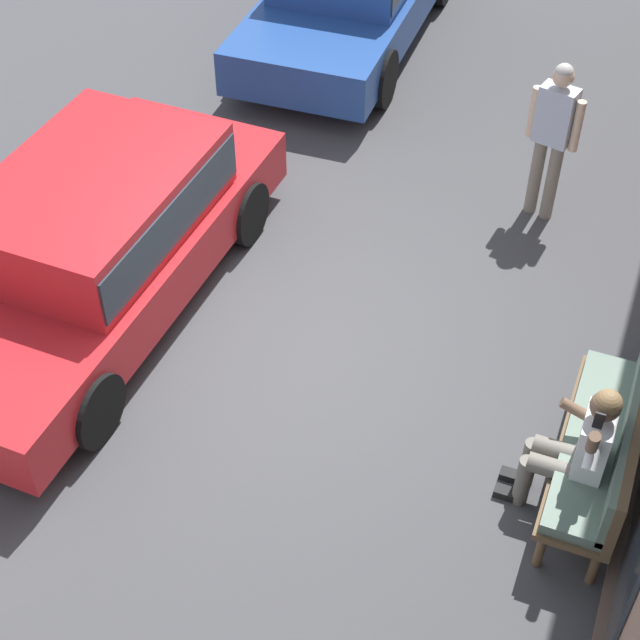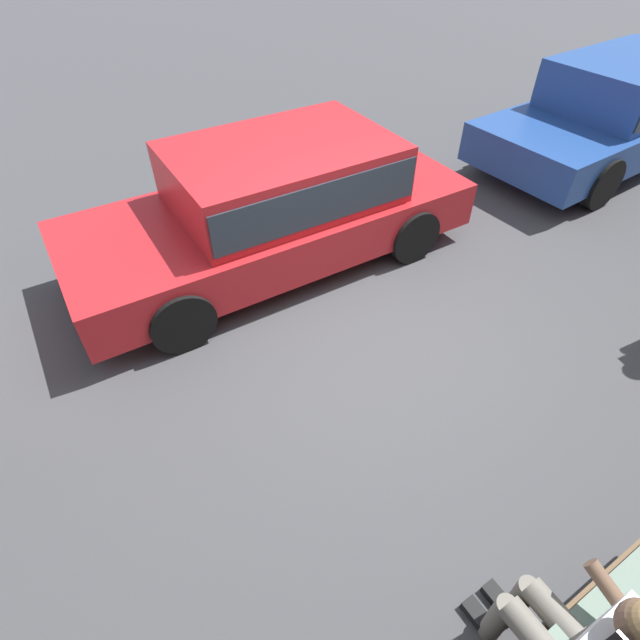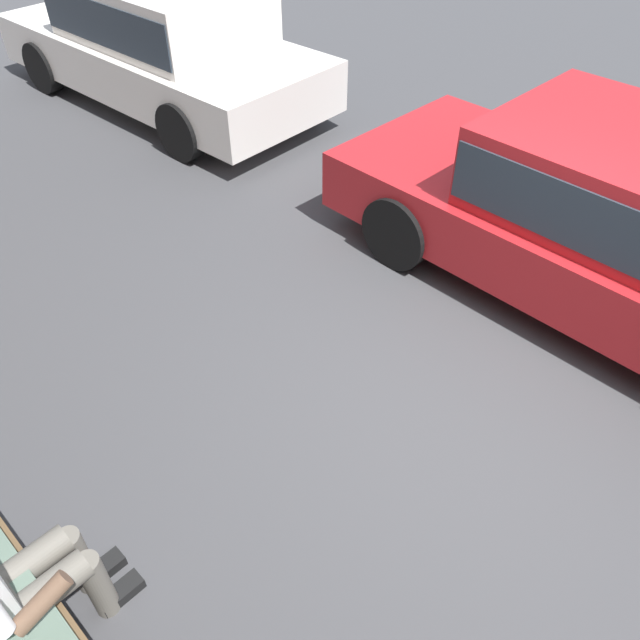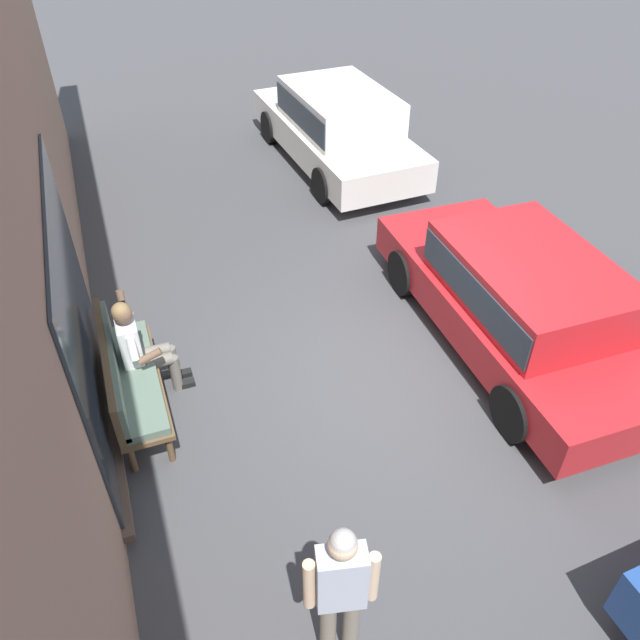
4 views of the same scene
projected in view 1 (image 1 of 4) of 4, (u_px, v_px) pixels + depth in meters
name	position (u px, v px, depth m)	size (l,w,h in m)	color
ground_plane	(287.00, 344.00, 8.88)	(60.00, 60.00, 0.00)	#424244
bench	(611.00, 441.00, 7.35)	(1.91, 0.55, 0.99)	brown
person_on_phone	(578.00, 447.00, 7.14)	(0.73, 0.74, 1.33)	#6B665B
parked_car_mid	(95.00, 234.00, 8.82)	(4.56, 1.97, 1.38)	red
pedestrian_standing	(553.00, 129.00, 9.58)	(0.28, 0.54, 1.73)	gray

